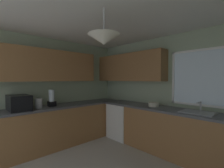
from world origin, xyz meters
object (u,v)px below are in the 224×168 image
Objects in this scene: dishwasher at (123,121)px; sink_assembly at (198,112)px; kettle at (39,103)px; blender_appliance at (52,99)px; bowl at (153,104)px; microwave at (19,103)px.

sink_assembly is at bearing 1.20° from dishwasher.
kettle is 0.28m from blender_appliance.
dishwasher is 2.04m from kettle.
dishwasher is 3.95× the size of bowl.
kettle reaches higher than dishwasher.
dishwasher is 2.38m from microwave.
bowl is (1.52, 1.87, -0.06)m from kettle.
blender_appliance is at bearing 90.00° from microwave.
bowl is at bearing 45.97° from blender_appliance.
dishwasher is at bearing 70.87° from kettle.
blender_appliance reaches higher than kettle.
microwave is 0.88× the size of sink_assembly.
microwave reaches higher than sink_assembly.
bowl is at bearing 50.88° from kettle.
microwave is 2.40× the size of kettle.
bowl reaches higher than dishwasher.
sink_assembly is (2.43, 2.24, -0.13)m from microwave.
blender_appliance is (-2.43, -1.61, 0.15)m from sink_assembly.
microwave reaches higher than dishwasher.
blender_appliance is (-0.02, 0.28, 0.06)m from kettle.
kettle is 2.42m from bowl.
microwave is at bearing -106.71° from dishwasher.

